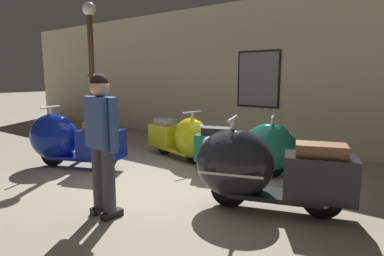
{
  "coord_description": "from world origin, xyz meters",
  "views": [
    {
      "loc": [
        3.11,
        -3.18,
        1.56
      ],
      "look_at": [
        0.03,
        0.92,
        0.73
      ],
      "focal_mm": 29.96,
      "sensor_mm": 36.0,
      "label": 1
    }
  ],
  "objects_px": {
    "scooter_0": "(68,140)",
    "visitor_0": "(102,136)",
    "scooter_2": "(253,148)",
    "lamppost": "(92,78)",
    "scooter_1": "(183,138)",
    "scooter_3": "(259,169)"
  },
  "relations": [
    {
      "from": "scooter_0",
      "to": "scooter_1",
      "type": "height_order",
      "value": "scooter_0"
    },
    {
      "from": "scooter_1",
      "to": "visitor_0",
      "type": "relative_size",
      "value": 1.01
    },
    {
      "from": "scooter_3",
      "to": "visitor_0",
      "type": "height_order",
      "value": "visitor_0"
    },
    {
      "from": "visitor_0",
      "to": "scooter_2",
      "type": "bearing_deg",
      "value": -10.22
    },
    {
      "from": "scooter_0",
      "to": "visitor_0",
      "type": "xyz_separation_m",
      "value": [
        2.1,
        -0.88,
        0.44
      ]
    },
    {
      "from": "scooter_0",
      "to": "scooter_3",
      "type": "distance_m",
      "value": 3.43
    },
    {
      "from": "scooter_3",
      "to": "lamppost",
      "type": "bearing_deg",
      "value": -28.31
    },
    {
      "from": "scooter_3",
      "to": "scooter_2",
      "type": "bearing_deg",
      "value": -79.81
    },
    {
      "from": "scooter_0",
      "to": "lamppost",
      "type": "distance_m",
      "value": 1.54
    },
    {
      "from": "scooter_0",
      "to": "scooter_3",
      "type": "xyz_separation_m",
      "value": [
        3.42,
        0.31,
        0.02
      ]
    },
    {
      "from": "scooter_0",
      "to": "scooter_1",
      "type": "relative_size",
      "value": 1.11
    },
    {
      "from": "lamppost",
      "to": "scooter_2",
      "type": "bearing_deg",
      "value": 9.0
    },
    {
      "from": "scooter_0",
      "to": "scooter_1",
      "type": "bearing_deg",
      "value": -152.18
    },
    {
      "from": "scooter_2",
      "to": "scooter_3",
      "type": "distance_m",
      "value": 1.36
    },
    {
      "from": "scooter_1",
      "to": "lamppost",
      "type": "bearing_deg",
      "value": -149.22
    },
    {
      "from": "scooter_2",
      "to": "visitor_0",
      "type": "distance_m",
      "value": 2.51
    },
    {
      "from": "scooter_2",
      "to": "lamppost",
      "type": "relative_size",
      "value": 0.55
    },
    {
      "from": "visitor_0",
      "to": "scooter_0",
      "type": "bearing_deg",
      "value": 72.39
    },
    {
      "from": "lamppost",
      "to": "scooter_1",
      "type": "bearing_deg",
      "value": 17.45
    },
    {
      "from": "scooter_2",
      "to": "lamppost",
      "type": "distance_m",
      "value": 3.54
    },
    {
      "from": "scooter_0",
      "to": "visitor_0",
      "type": "relative_size",
      "value": 1.12
    },
    {
      "from": "scooter_0",
      "to": "lamppost",
      "type": "height_order",
      "value": "lamppost"
    }
  ]
}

